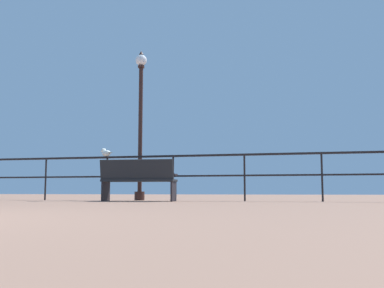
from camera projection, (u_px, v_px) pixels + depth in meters
The scene contains 4 objects.
pier_railing at pixel (140, 168), 10.87m from camera, with size 22.46×0.05×1.10m.
bench_near_left at pixel (138, 178), 10.04m from camera, with size 1.72×0.80×0.94m.
lamppost_center at pixel (141, 115), 11.38m from camera, with size 0.29×0.29×3.88m.
seagull_on_rail at pixel (106, 153), 11.15m from camera, with size 0.42×0.30×0.22m.
Camera 1 is at (3.88, -2.21, 0.22)m, focal length 41.38 mm.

